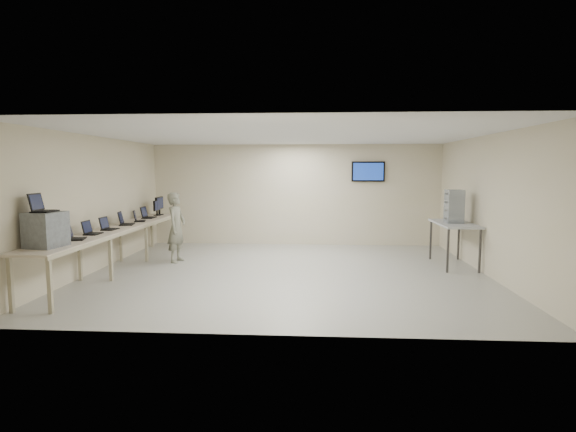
# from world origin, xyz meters

# --- Properties ---
(room) EXTENTS (8.01, 7.01, 2.81)m
(room) POSITION_xyz_m (0.03, 0.06, 1.41)
(room) COLOR #AFAD9D
(room) RESTS_ON ground
(workbench) EXTENTS (0.76, 6.00, 0.90)m
(workbench) POSITION_xyz_m (-3.59, 0.00, 0.83)
(workbench) COLOR #BBAB93
(workbench) RESTS_ON ground
(equipment_box) EXTENTS (0.54, 0.59, 0.55)m
(equipment_box) POSITION_xyz_m (-3.65, -2.31, 1.18)
(equipment_box) COLOR gray
(equipment_box) RESTS_ON workbench
(laptop_on_box) EXTENTS (0.32, 0.39, 0.29)m
(laptop_on_box) POSITION_xyz_m (-3.71, -2.31, 1.53)
(laptop_on_box) COLOR black
(laptop_on_box) RESTS_ON equipment_box
(laptop_0) EXTENTS (0.40, 0.42, 0.28)m
(laptop_0) POSITION_xyz_m (-3.63, -1.57, 0.97)
(laptop_0) COLOR black
(laptop_0) RESTS_ON workbench
(laptop_1) EXTENTS (0.27, 0.33, 0.26)m
(laptop_1) POSITION_xyz_m (-3.64, -0.94, 0.97)
(laptop_1) COLOR black
(laptop_1) RESTS_ON workbench
(laptop_2) EXTENTS (0.29, 0.35, 0.26)m
(laptop_2) POSITION_xyz_m (-3.62, -0.30, 0.97)
(laptop_2) COLOR black
(laptop_2) RESTS_ON workbench
(laptop_3) EXTENTS (0.38, 0.43, 0.29)m
(laptop_3) POSITION_xyz_m (-3.62, 0.50, 0.98)
(laptop_3) COLOR black
(laptop_3) RESTS_ON workbench
(laptop_4) EXTENTS (0.36, 0.39, 0.26)m
(laptop_4) POSITION_xyz_m (-3.58, 1.15, 0.97)
(laptop_4) COLOR black
(laptop_4) RESTS_ON workbench
(laptop_5) EXTENTS (0.30, 0.37, 0.29)m
(laptop_5) POSITION_xyz_m (-3.64, 1.87, 0.97)
(laptop_5) COLOR black
(laptop_5) RESTS_ON workbench
(monitor_near) EXTENTS (0.18, 0.41, 0.40)m
(monitor_near) POSITION_xyz_m (-3.60, 2.47, 1.14)
(monitor_near) COLOR black
(monitor_near) RESTS_ON workbench
(monitor_far) EXTENTS (0.21, 0.48, 0.48)m
(monitor_far) POSITION_xyz_m (-3.60, 2.66, 1.19)
(monitor_far) COLOR black
(monitor_far) RESTS_ON workbench
(soldier) EXTENTS (0.45, 0.62, 1.59)m
(soldier) POSITION_xyz_m (-2.60, 0.93, 0.79)
(soldier) COLOR #505643
(soldier) RESTS_ON ground
(side_table) EXTENTS (0.74, 1.59, 0.95)m
(side_table) POSITION_xyz_m (3.60, 0.90, 0.88)
(side_table) COLOR #A2A4A7
(side_table) RESTS_ON ground
(storage_bins) EXTENTS (0.34, 0.38, 0.72)m
(storage_bins) POSITION_xyz_m (3.58, 0.90, 1.31)
(storage_bins) COLOR gray
(storage_bins) RESTS_ON side_table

